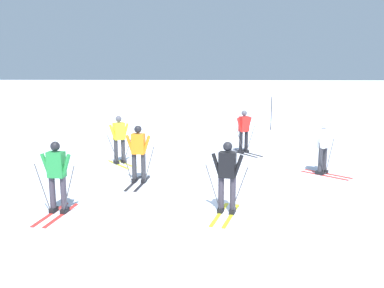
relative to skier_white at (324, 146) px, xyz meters
name	(u,v)px	position (x,y,z in m)	size (l,w,h in m)	color
ground_plane	(217,194)	(-3.38, -2.22, -0.92)	(120.00, 120.00, 0.00)	silver
far_snow_ridge	(213,99)	(-3.38, 15.94, 0.26)	(80.00, 6.27, 2.35)	silver
skier_white	(324,146)	(0.00, 0.00, 0.00)	(1.43, 1.35, 1.71)	red
skier_red	(244,130)	(-2.25, 3.18, 0.00)	(1.25, 1.51, 1.71)	black
skier_orange	(138,152)	(-5.69, -1.19, 0.00)	(1.00, 1.63, 1.71)	black
skier_green	(57,175)	(-7.15, -3.84, 0.00)	(1.00, 1.64, 1.71)	red
skier_black	(227,176)	(-3.20, -3.70, 0.00)	(0.97, 1.64, 1.71)	gold
skier_yellow	(119,138)	(-6.77, 1.17, 0.00)	(1.28, 1.48, 1.71)	gold
trail_marker_pole	(271,113)	(-0.27, 9.39, -0.01)	(0.05, 0.05, 1.81)	black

